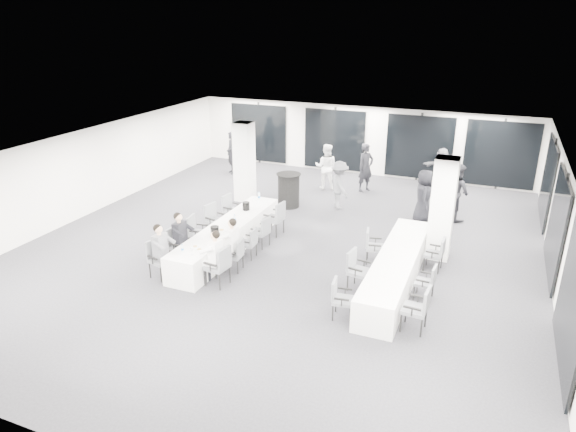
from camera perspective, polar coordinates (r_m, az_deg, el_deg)
name	(u,v)px	position (r m, az deg, el deg)	size (l,w,h in m)	color
room	(325,193)	(14.94, 4.15, 2.59)	(14.04, 16.04, 2.84)	#242429
column_left	(244,162)	(18.15, -4.87, 6.00)	(0.60, 0.60, 2.80)	white
column_right	(442,209)	(14.21, 16.77, 0.77)	(0.60, 0.60, 2.80)	white
banquet_table_main	(228,237)	(14.52, -6.71, -2.35)	(0.90, 5.00, 0.75)	silver
banquet_table_side	(396,270)	(12.91, 11.90, -5.84)	(0.90, 5.00, 0.75)	silver
cocktail_table	(289,190)	(17.65, 0.07, 2.90)	(0.85, 0.85, 1.17)	black
chair_main_left_near	(158,256)	(13.30, -14.21, -4.33)	(0.60, 0.62, 0.98)	#585B60
chair_main_left_second	(177,243)	(13.92, -12.18, -2.94)	(0.55, 0.60, 0.99)	#585B60
chair_main_left_mid	(196,230)	(14.63, -10.15, -1.59)	(0.56, 0.60, 0.98)	#585B60
chair_main_left_fourth	(214,218)	(15.40, -8.22, -0.25)	(0.60, 0.63, 0.99)	#585B60
chair_main_left_far	(230,208)	(16.23, -6.41, 0.91)	(0.54, 0.58, 0.96)	#585B60
chair_main_right_near	(220,264)	(12.55, -7.57, -5.28)	(0.57, 0.62, 1.03)	#585B60
chair_main_right_second	(236,253)	(13.27, -5.78, -4.12)	(0.47, 0.52, 0.86)	#585B60
chair_main_right_mid	(250,241)	(13.92, -4.24, -2.83)	(0.45, 0.50, 0.86)	#585B60
chair_main_right_fourth	(262,230)	(14.55, -2.87, -1.60)	(0.52, 0.55, 0.89)	#585B60
chair_main_right_far	(276,216)	(15.33, -1.31, -0.04)	(0.59, 0.63, 1.03)	#585B60
chair_side_left_near	(340,296)	(11.28, 5.77, -8.88)	(0.51, 0.55, 0.90)	#585B60
chair_side_left_mid	(356,268)	(12.43, 7.61, -5.70)	(0.57, 0.61, 0.98)	#585B60
chair_side_left_far	(372,244)	(13.80, 9.33, -3.11)	(0.54, 0.58, 0.92)	#585B60
chair_side_right_near	(419,307)	(11.09, 14.36, -9.72)	(0.54, 0.59, 1.01)	#585B60
chair_side_right_mid	(428,280)	(12.34, 15.28, -6.90)	(0.46, 0.51, 0.86)	#585B60
chair_side_right_far	(437,252)	(13.74, 16.23, -3.88)	(0.49, 0.53, 0.90)	#585B60
seated_guest_a	(162,248)	(13.08, -13.78, -3.49)	(0.50, 0.38, 1.44)	#54565C
seated_guest_b	(182,235)	(13.72, -11.70, -2.11)	(0.50, 0.38, 1.44)	black
seated_guest_c	(213,254)	(12.54, -8.29, -4.19)	(0.50, 0.38, 1.44)	white
seated_guest_d	(230,241)	(13.20, -6.45, -2.75)	(0.50, 0.38, 1.44)	white
standing_guest_a	(366,164)	(19.38, 8.64, 5.69)	(0.75, 0.61, 2.06)	black
standing_guest_b	(326,164)	(19.50, 4.26, 5.82)	(0.95, 0.58, 1.96)	white
standing_guest_c	(340,182)	(17.47, 5.75, 3.78)	(1.21, 0.62, 1.87)	#54565C
standing_guest_d	(450,175)	(19.10, 17.53, 4.37)	(1.09, 0.61, 1.85)	black
standing_guest_e	(424,193)	(16.69, 14.86, 2.48)	(0.95, 0.58, 1.97)	black
standing_guest_f	(441,166)	(20.32, 16.68, 5.37)	(1.65, 0.63, 1.80)	#54565C
standing_guest_g	(232,150)	(21.56, -6.29, 7.32)	(0.73, 0.59, 2.01)	black
standing_guest_h	(457,188)	(17.25, 18.22, 2.97)	(1.02, 0.62, 2.11)	black
ice_bucket_near	(215,231)	(13.68, -8.13, -1.67)	(0.22, 0.22, 0.26)	black
ice_bucket_far	(246,206)	(15.38, -4.68, 1.11)	(0.22, 0.22, 0.24)	black
water_bottle_a	(182,248)	(12.88, -11.66, -3.54)	(0.06, 0.06, 0.20)	silver
water_bottle_b	(235,219)	(14.50, -5.95, -0.28)	(0.07, 0.07, 0.22)	silver
water_bottle_c	(259,196)	(16.22, -3.24, 2.21)	(0.08, 0.08, 0.24)	silver
plate_a	(195,246)	(13.14, -10.28, -3.35)	(0.18, 0.18, 0.03)	white
plate_b	(199,249)	(12.97, -9.85, -3.66)	(0.18, 0.18, 0.03)	white
plate_c	(221,230)	(14.03, -7.41, -1.54)	(0.22, 0.22, 0.03)	white
wine_glass	(192,249)	(12.66, -10.66, -3.62)	(0.08, 0.08, 0.21)	silver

